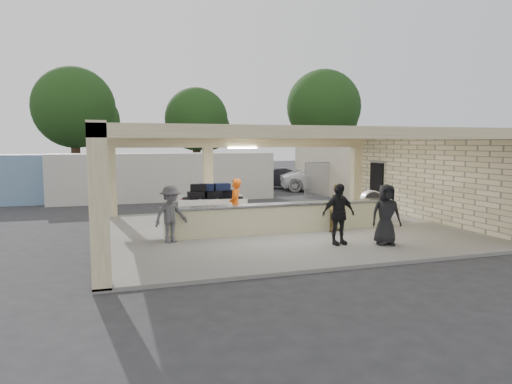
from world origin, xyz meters
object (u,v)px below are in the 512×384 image
object	(u,v)px
passenger_b	(338,214)
luggage_cart	(211,201)
baggage_handler	(235,204)
container_white	(164,177)
car_dark	(288,178)
car_white_a	(321,179)
car_white_b	(372,177)
passenger_a	(339,207)
passenger_d	(386,214)
baggage_counter	(284,218)
passenger_c	(171,214)
drum_fan	(371,202)

from	to	relation	value
passenger_b	luggage_cart	bearing A→B (deg)	115.96
baggage_handler	container_white	size ratio (longest dim) A/B	0.15
baggage_handler	car_dark	world-z (taller)	baggage_handler
luggage_cart	car_dark	xyz separation A→B (m)	(8.03, 11.98, -0.22)
car_white_a	luggage_cart	bearing A→B (deg)	151.29
car_dark	car_white_b	bearing A→B (deg)	-72.72
passenger_a	baggage_handler	bearing A→B (deg)	121.76
luggage_cart	car_white_b	size ratio (longest dim) A/B	0.66
passenger_d	car_white_b	size ratio (longest dim) A/B	0.44
car_white_b	passenger_b	bearing A→B (deg)	164.49
passenger_b	car_dark	xyz separation A→B (m)	(5.26, 16.93, -0.31)
passenger_d	baggage_counter	bearing A→B (deg)	140.13
container_white	baggage_handler	bearing A→B (deg)	-82.35
passenger_c	baggage_handler	bearing A→B (deg)	3.53
baggage_handler	passenger_d	distance (m)	5.12
baggage_counter	container_white	bearing A→B (deg)	103.98
passenger_c	car_white_a	size ratio (longest dim) A/B	0.34
baggage_counter	baggage_handler	world-z (taller)	baggage_handler
passenger_b	baggage_counter	bearing A→B (deg)	106.59
passenger_c	car_white_b	world-z (taller)	passenger_c
baggage_handler	passenger_d	bearing A→B (deg)	63.61
baggage_counter	car_white_a	world-z (taller)	car_white_a
luggage_cart	baggage_handler	xyz separation A→B (m)	(0.49, -1.75, 0.07)
passenger_a	passenger_c	bearing A→B (deg)	145.53
drum_fan	passenger_b	bearing A→B (deg)	-130.05
passenger_a	container_white	size ratio (longest dim) A/B	0.14
passenger_a	container_white	xyz separation A→B (m)	(-4.50, 11.39, 0.35)
passenger_b	car_white_b	world-z (taller)	passenger_b
baggage_handler	car_white_a	size ratio (longest dim) A/B	0.34
drum_fan	passenger_c	distance (m)	8.93
passenger_d	baggage_handler	bearing A→B (deg)	146.46
passenger_d	car_dark	distance (m)	17.82
drum_fan	passenger_d	xyz separation A→B (m)	(-2.53, -4.81, 0.33)
baggage_counter	container_white	size ratio (longest dim) A/B	0.70
baggage_counter	car_white_a	bearing A→B (deg)	59.27
passenger_c	car_dark	xyz separation A→B (m)	(9.94, 15.16, -0.27)
passenger_a	car_white_b	xyz separation A→B (m)	(10.48, 14.62, -0.27)
car_dark	passenger_c	bearing A→B (deg)	169.14
passenger_c	passenger_d	xyz separation A→B (m)	(6.00, -2.22, 0.04)
baggage_counter	baggage_handler	distance (m)	1.77
baggage_counter	passenger_a	xyz separation A→B (m)	(1.79, -0.51, 0.34)
car_white_a	passenger_d	bearing A→B (deg)	175.25
passenger_b	passenger_d	distance (m)	1.40
container_white	drum_fan	bearing A→B (deg)	-49.47
luggage_cart	passenger_d	world-z (taller)	passenger_d
baggage_counter	drum_fan	size ratio (longest dim) A/B	7.73
baggage_counter	drum_fan	world-z (taller)	drum_fan
car_dark	container_white	world-z (taller)	container_white
car_white_a	car_dark	bearing A→B (deg)	53.95
passenger_b	car_white_b	distance (m)	19.99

